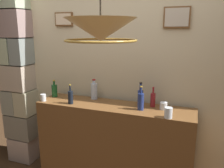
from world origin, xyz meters
TOP-DOWN VIEW (x-y plane):
  - panelled_rear_partition at (0.00, 1.10)m, footprint 3.28×0.15m
  - stone_pillar at (-1.40, 0.95)m, footprint 0.42×0.33m
  - bar_shelf_unit at (0.00, 0.81)m, footprint 1.73×0.42m
  - liquor_bottle_vodka at (0.28, 0.87)m, footprint 0.06×0.06m
  - liquor_bottle_scotch at (0.31, 0.77)m, footprint 0.06×0.06m
  - liquor_bottle_whiskey at (-0.79, 0.87)m, footprint 0.07×0.07m
  - liquor_bottle_port at (0.41, 0.91)m, footprint 0.05×0.05m
  - liquor_bottle_brandy at (-0.47, 0.70)m, footprint 0.06×0.06m
  - liquor_bottle_rum at (-0.30, 0.95)m, footprint 0.08×0.08m
  - glass_tumbler_rocks at (0.61, 0.64)m, footprint 0.08×0.08m
  - glass_tumbler_highball at (-0.81, 0.67)m, footprint 0.06×0.06m
  - glass_tumbler_shot at (0.53, 0.87)m, footprint 0.08×0.08m
  - pendant_lamp at (0.17, 0.08)m, footprint 0.51×0.51m

SIDE VIEW (x-z plane):
  - bar_shelf_unit at x=0.00m, z-range 0.00..1.01m
  - glass_tumbler_shot at x=0.53m, z-range 1.01..1.08m
  - glass_tumbler_highball at x=-0.81m, z-range 1.01..1.09m
  - glass_tumbler_rocks at x=0.61m, z-range 1.01..1.11m
  - liquor_bottle_brandy at x=-0.47m, z-range 0.98..1.20m
  - liquor_bottle_whiskey at x=-0.79m, z-range 0.98..1.19m
  - liquor_bottle_port at x=0.41m, z-range 0.98..1.20m
  - liquor_bottle_scotch at x=0.31m, z-range 0.98..1.23m
  - liquor_bottle_rum at x=-0.30m, z-range 0.99..1.23m
  - liquor_bottle_vodka at x=0.28m, z-range 0.98..1.24m
  - stone_pillar at x=-1.40m, z-range 0.01..2.40m
  - panelled_rear_partition at x=0.00m, z-range 0.08..2.53m
  - pendant_lamp at x=0.17m, z-range 1.53..2.09m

